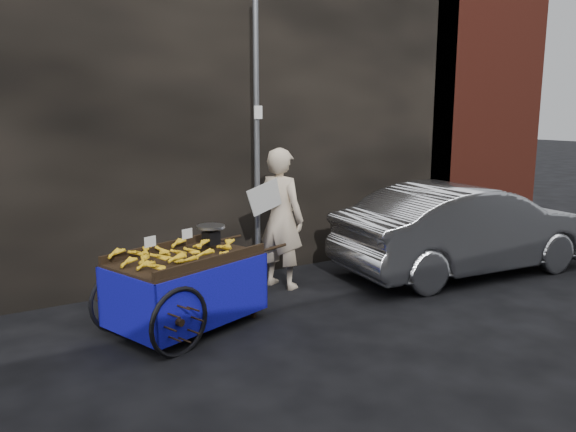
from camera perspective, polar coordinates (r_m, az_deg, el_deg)
ground at (r=7.04m, az=-0.16°, el=-9.47°), size 80.00×80.00×0.00m
building_wall at (r=9.10m, az=-6.64°, el=11.07°), size 13.50×2.00×5.00m
street_pole at (r=7.90m, az=-3.20°, el=7.62°), size 0.12×0.10×4.00m
banana_cart at (r=6.37m, az=-10.74°, el=-4.95°), size 2.37×1.62×1.18m
vendor at (r=7.69m, az=-0.75°, el=-0.23°), size 0.93×0.83×1.94m
plastic_bag at (r=7.58m, az=-3.34°, el=-6.92°), size 0.30×0.24×0.27m
parked_car at (r=8.87m, az=17.74°, el=-1.22°), size 4.22×1.83×1.35m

